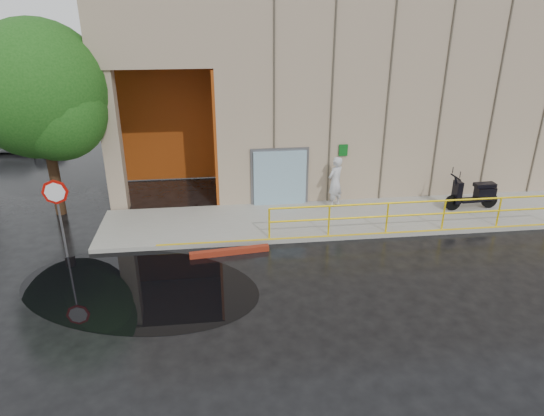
{
  "coord_description": "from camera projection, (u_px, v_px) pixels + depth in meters",
  "views": [
    {
      "loc": [
        -2.03,
        -10.43,
        7.04
      ],
      "look_at": [
        -0.43,
        3.0,
        1.24
      ],
      "focal_mm": 32.0,
      "sensor_mm": 36.0,
      "label": 1
    }
  ],
  "objects": [
    {
      "name": "puddle",
      "position": [
        139.0,
        287.0,
        12.92
      ],
      "size": [
        7.5,
        5.92,
        0.01
      ],
      "primitive_type": "cube",
      "rotation": [
        0.0,
        0.0,
        -0.33
      ],
      "color": "black",
      "rests_on": "ground"
    },
    {
      "name": "building",
      "position": [
        375.0,
        70.0,
        21.44
      ],
      "size": [
        20.0,
        10.17,
        8.0
      ],
      "color": "tan",
      "rests_on": "ground"
    },
    {
      "name": "ground",
      "position": [
        302.0,
        297.0,
        12.52
      ],
      "size": [
        120.0,
        120.0,
        0.0
      ],
      "primitive_type": "plane",
      "color": "black",
      "rests_on": "ground"
    },
    {
      "name": "guardrail",
      "position": [
        416.0,
        215.0,
        15.59
      ],
      "size": [
        9.56,
        0.06,
        1.03
      ],
      "color": "yellow",
      "rests_on": "sidewalk"
    },
    {
      "name": "red_curb",
      "position": [
        230.0,
        252.0,
        14.57
      ],
      "size": [
        2.41,
        0.45,
        0.18
      ],
      "primitive_type": "cube",
      "rotation": [
        0.0,
        0.0,
        0.11
      ],
      "color": "maroon",
      "rests_on": "ground"
    },
    {
      "name": "tree_near",
      "position": [
        43.0,
        96.0,
        15.68
      ],
      "size": [
        4.48,
        4.48,
        6.63
      ],
      "rotation": [
        0.0,
        0.0,
        -0.02
      ],
      "color": "black",
      "rests_on": "ground"
    },
    {
      "name": "stop_sign",
      "position": [
        57.0,
        201.0,
        13.75
      ],
      "size": [
        0.74,
        0.1,
        2.45
      ],
      "rotation": [
        0.0,
        0.0,
        -0.38
      ],
      "color": "slate",
      "rests_on": "ground"
    },
    {
      "name": "car_c",
      "position": [
        16.0,
        137.0,
        24.44
      ],
      "size": [
        4.91,
        2.4,
        1.38
      ],
      "primitive_type": "imported",
      "rotation": [
        0.0,
        0.0,
        1.47
      ],
      "color": "silver",
      "rests_on": "ground"
    },
    {
      "name": "scooter",
      "position": [
        474.0,
        186.0,
        17.08
      ],
      "size": [
        2.0,
        0.72,
        1.53
      ],
      "rotation": [
        0.0,
        0.0,
        0.04
      ],
      "color": "black",
      "rests_on": "sidewalk"
    },
    {
      "name": "sidewalk",
      "position": [
        392.0,
        216.0,
        17.03
      ],
      "size": [
        20.0,
        3.0,
        0.15
      ],
      "primitive_type": "cube",
      "color": "gray",
      "rests_on": "ground"
    },
    {
      "name": "person",
      "position": [
        335.0,
        182.0,
        17.27
      ],
      "size": [
        0.81,
        0.77,
        1.87
      ],
      "primitive_type": "imported",
      "rotation": [
        0.0,
        0.0,
        3.8
      ],
      "color": "silver",
      "rests_on": "sidewalk"
    }
  ]
}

